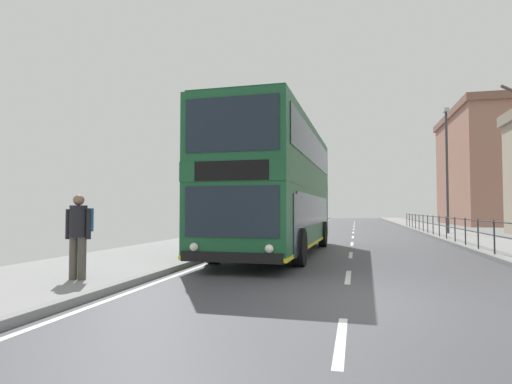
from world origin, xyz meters
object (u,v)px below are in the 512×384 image
object	(u,v)px
pedestrian_with_backpack	(79,230)
background_building_01	(510,167)
double_decker_bus_main	(277,187)
street_lamp_far_side	(447,160)

from	to	relation	value
pedestrian_with_backpack	background_building_01	xyz separation A→B (m)	(20.95, 40.35, 4.81)
double_decker_bus_main	pedestrian_with_backpack	xyz separation A→B (m)	(-2.79, -7.01, -1.20)
double_decker_bus_main	background_building_01	xyz separation A→B (m)	(18.16, 33.34, 3.60)
double_decker_bus_main	street_lamp_far_side	world-z (taller)	street_lamp_far_side
double_decker_bus_main	background_building_01	size ratio (longest dim) A/B	0.65
pedestrian_with_backpack	street_lamp_far_side	size ratio (longest dim) A/B	0.23
double_decker_bus_main	street_lamp_far_side	xyz separation A→B (m)	(8.02, 12.51, 2.15)
double_decker_bus_main	street_lamp_far_side	distance (m)	15.02
double_decker_bus_main	background_building_01	distance (m)	38.13
double_decker_bus_main	pedestrian_with_backpack	size ratio (longest dim) A/B	6.17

